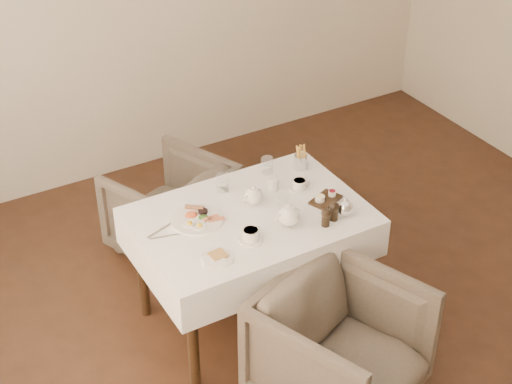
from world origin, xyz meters
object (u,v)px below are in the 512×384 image
object	(u,v)px
table	(250,232)
teapot_centre	(253,195)
breakfast_plate	(197,219)
armchair_near	(341,348)
armchair_far	(171,208)

from	to	relation	value
table	teapot_centre	distance (m)	0.21
breakfast_plate	armchair_near	bearing A→B (deg)	-89.54
table	breakfast_plate	bearing A→B (deg)	159.97
table	armchair_near	bearing A→B (deg)	-82.85
table	armchair_near	xyz separation A→B (m)	(0.10, -0.78, -0.29)
table	armchair_far	size ratio (longest dim) A/B	1.83
teapot_centre	table	bearing A→B (deg)	-145.96
table	breakfast_plate	distance (m)	0.32
table	teapot_centre	world-z (taller)	teapot_centre
table	breakfast_plate	size ratio (longest dim) A/B	4.38
armchair_near	teapot_centre	xyz separation A→B (m)	(-0.03, 0.86, 0.46)
armchair_near	armchair_far	bearing A→B (deg)	76.23
armchair_far	armchair_near	bearing A→B (deg)	73.93
table	armchair_far	world-z (taller)	table
armchair_far	breakfast_plate	world-z (taller)	breakfast_plate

